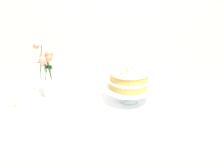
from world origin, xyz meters
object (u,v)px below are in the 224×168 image
(dining_table, at_px, (101,116))
(layer_cake, at_px, (129,78))
(flower_vase, at_px, (47,74))
(teacup, at_px, (70,125))
(cake_stand, at_px, (129,90))

(dining_table, height_order, layer_cake, layer_cake)
(layer_cake, height_order, flower_vase, flower_vase)
(teacup, bearing_deg, cake_stand, 46.28)
(layer_cake, height_order, teacup, layer_cake)
(dining_table, xyz_separation_m, flower_vase, (-0.35, 0.09, 0.25))
(flower_vase, xyz_separation_m, teacup, (0.21, -0.38, -0.13))
(cake_stand, height_order, teacup, cake_stand)
(cake_stand, xyz_separation_m, teacup, (-0.30, -0.32, -0.06))
(dining_table, bearing_deg, flower_vase, 165.55)
(layer_cake, xyz_separation_m, teacup, (-0.30, -0.32, -0.13))
(layer_cake, distance_m, flower_vase, 0.52)
(dining_table, distance_m, cake_stand, 0.25)
(layer_cake, xyz_separation_m, flower_vase, (-0.52, 0.06, -0.00))
(cake_stand, xyz_separation_m, layer_cake, (-0.00, -0.00, 0.08))
(flower_vase, bearing_deg, teacup, -60.73)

